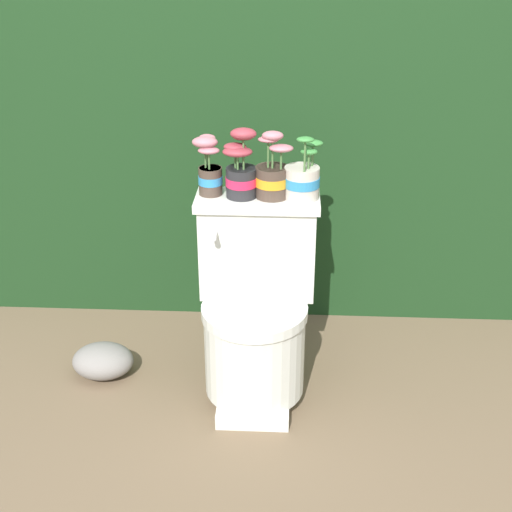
% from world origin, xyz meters
% --- Properties ---
extents(ground_plane, '(12.00, 12.00, 0.00)m').
position_xyz_m(ground_plane, '(0.00, 0.00, 0.00)').
color(ground_plane, brown).
extents(hedge_backdrop, '(2.83, 0.70, 1.78)m').
position_xyz_m(hedge_backdrop, '(0.00, 0.95, 0.89)').
color(hedge_backdrop, '#193819').
rests_on(hedge_backdrop, ground).
extents(toilet, '(0.42, 0.47, 0.69)m').
position_xyz_m(toilet, '(-0.03, 0.08, 0.31)').
color(toilet, silver).
rests_on(toilet, ground).
extents(potted_plant_left, '(0.10, 0.09, 0.20)m').
position_xyz_m(potted_plant_left, '(-0.19, 0.23, 0.78)').
color(potted_plant_left, '#47382D').
rests_on(potted_plant_left, toilet).
extents(potted_plant_midleft, '(0.11, 0.11, 0.24)m').
position_xyz_m(potted_plant_midleft, '(-0.08, 0.21, 0.79)').
color(potted_plant_midleft, '#262628').
rests_on(potted_plant_midleft, toilet).
extents(potted_plant_middle, '(0.13, 0.12, 0.23)m').
position_xyz_m(potted_plant_middle, '(0.02, 0.21, 0.77)').
color(potted_plant_middle, '#47382D').
rests_on(potted_plant_middle, toilet).
extents(potted_plant_midright, '(0.13, 0.12, 0.23)m').
position_xyz_m(potted_plant_midright, '(0.12, 0.21, 0.76)').
color(potted_plant_midright, beige).
rests_on(potted_plant_midright, toilet).
extents(garden_stone, '(0.23, 0.18, 0.12)m').
position_xyz_m(garden_stone, '(-0.60, 0.12, 0.06)').
color(garden_stone, gray).
rests_on(garden_stone, ground).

